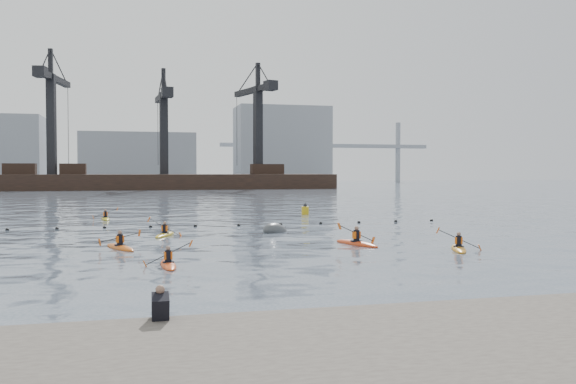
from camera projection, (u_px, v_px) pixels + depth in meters
name	position (u px, v px, depth m)	size (l,w,h in m)	color
ground	(319.00, 284.00, 20.61)	(400.00, 400.00, 0.00)	#3B4855
quay	(454.00, 367.00, 11.89)	(18.00, 7.12, 1.77)	#4C443D
float_line	(217.00, 225.00, 42.32)	(33.24, 0.73, 0.24)	black
barge_pier	(163.00, 180.00, 127.07)	(72.00, 19.30, 29.50)	black
skyline	(165.00, 151.00, 166.44)	(141.00, 28.00, 22.00)	gray
kayaker_0	(168.00, 264.00, 24.55)	(2.00, 2.88, 1.14)	#E44915
kayaker_1	(459.00, 248.00, 29.51)	(2.03, 3.09, 1.21)	orange
kayaker_2	(120.00, 247.00, 30.03)	(2.03, 3.19, 1.02)	#CF5713
kayaker_3	(165.00, 234.00, 35.95)	(2.01, 3.00, 1.23)	gold
kayaker_4	(356.00, 243.00, 31.61)	(2.32, 3.48, 1.32)	red
kayaker_5	(105.00, 218.00, 48.01)	(1.98, 2.93, 1.06)	gold
mooring_buoy	(275.00, 232.00, 38.35)	(2.15, 1.27, 1.07)	#3C3F41
nav_buoy	(305.00, 210.00, 53.63)	(0.64, 0.64, 1.17)	gold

